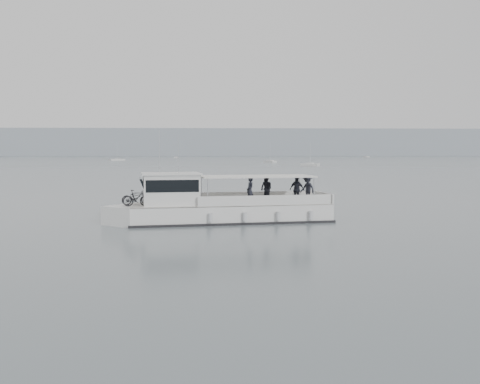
{
  "coord_description": "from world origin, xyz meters",
  "views": [
    {
      "loc": [
        0.11,
        -26.91,
        3.72
      ],
      "look_at": [
        1.47,
        1.53,
        1.6
      ],
      "focal_mm": 40.0,
      "sensor_mm": 36.0,
      "label": 1
    }
  ],
  "objects": [
    {
      "name": "headland",
      "position": [
        0.0,
        560.0,
        14.0
      ],
      "size": [
        1400.0,
        90.0,
        28.0
      ],
      "primitive_type": "cube",
      "color": "#939EA8",
      "rests_on": "ground"
    },
    {
      "name": "ground",
      "position": [
        0.0,
        0.0,
        0.0
      ],
      "size": [
        1400.0,
        1400.0,
        0.0
      ],
      "primitive_type": "plane",
      "color": "slate",
      "rests_on": "ground"
    },
    {
      "name": "moored_fleet",
      "position": [
        -25.78,
        209.38,
        0.36
      ],
      "size": [
        410.6,
        331.48,
        10.23
      ],
      "color": "white",
      "rests_on": "ground"
    },
    {
      "name": "tour_boat",
      "position": [
        -0.07,
        1.37,
        0.83
      ],
      "size": [
        12.2,
        4.54,
        5.08
      ],
      "rotation": [
        0.0,
        0.0,
        0.15
      ],
      "color": "white",
      "rests_on": "ground"
    }
  ]
}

